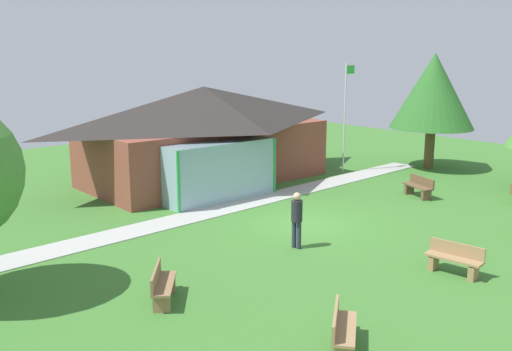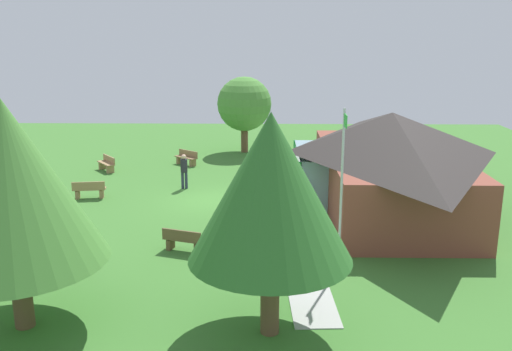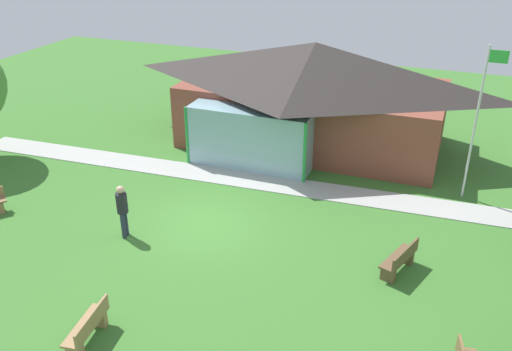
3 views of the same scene
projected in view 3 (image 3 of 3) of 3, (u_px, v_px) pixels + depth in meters
name	position (u px, v px, depth m)	size (l,w,h in m)	color
ground_plane	(205.00, 224.00, 17.58)	(44.00, 44.00, 0.00)	#3D752D
pavilion	(311.00, 93.00, 22.61)	(11.57, 7.11, 4.31)	brown
footpath	(245.00, 179.00, 20.41)	(22.97, 1.30, 0.03)	#ADADA8
flagpole	(478.00, 117.00, 17.93)	(0.64, 0.08, 5.34)	silver
bench_front_center	(88.00, 328.00, 12.65)	(0.64, 1.55, 0.84)	#9E7A51
bench_mid_right	(400.00, 260.00, 15.08)	(0.90, 1.56, 0.84)	brown
visitor_strolling_lawn	(122.00, 207.00, 16.48)	(0.34, 0.34, 1.74)	#2D3347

